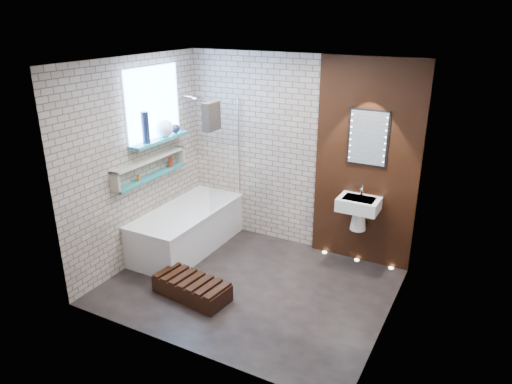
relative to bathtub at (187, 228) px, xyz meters
The scene contains 15 objects.
ground 1.34m from the bathtub, 20.18° to the right, with size 3.20×3.20×0.00m, color black.
room_shell 1.65m from the bathtub, 20.18° to the right, with size 3.24×3.20×2.60m.
walnut_panel 2.53m from the bathtub, 20.65° to the left, with size 1.30×0.06×2.60m, color black.
clerestory_window 1.65m from the bathtub, 163.78° to the right, with size 0.18×1.00×0.94m.
display_niche 1.00m from the bathtub, 135.46° to the right, with size 0.14×1.30×0.26m.
bathtub is the anchor object (origin of this frame).
bath_screen 1.14m from the bathtub, 51.10° to the left, with size 0.01×0.78×1.40m, color white.
towel 1.61m from the bathtub, 22.89° to the left, with size 0.11×0.27×0.36m, color black.
shower_head 1.78m from the bathtub, 98.54° to the left, with size 0.18×0.18×0.02m, color silver.
washbasin 2.32m from the bathtub, 16.01° to the left, with size 0.50×0.36×0.58m.
led_mirror 2.68m from the bathtub, 19.78° to the left, with size 0.50×0.02×0.70m.
walnut_step 1.23m from the bathtub, 52.33° to the right, with size 0.89×0.40×0.20m, color black.
niche_bottles 0.92m from the bathtub, 167.83° to the right, with size 0.06×0.69×0.14m.
sill_vases 1.41m from the bathtub, 169.71° to the right, with size 0.22×0.69×0.39m.
floor_uplights 2.32m from the bathtub, 19.02° to the left, with size 0.96×0.06×0.01m.
Camera 1 is at (2.36, -4.28, 3.08)m, focal length 33.13 mm.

